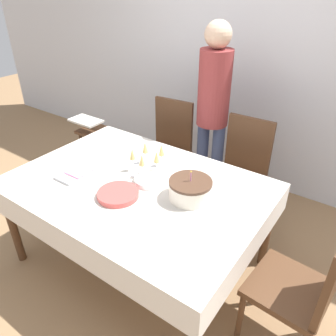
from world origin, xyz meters
TOP-DOWN VIEW (x-y plane):
  - ground_plane at (0.00, 0.00)m, footprint 12.00×12.00m
  - wall_back at (0.00, 1.67)m, footprint 8.00×0.05m
  - dining_table at (0.00, 0.00)m, footprint 1.74×1.22m
  - dining_chair_far_left at (-0.39, 0.93)m, footprint 0.45×0.45m
  - dining_chair_far_right at (0.38, 0.93)m, footprint 0.43×0.43m
  - dining_chair_right_end at (1.19, -0.01)m, footprint 0.45×0.45m
  - birthday_cake at (0.39, 0.08)m, footprint 0.28×0.28m
  - champagne_tray at (-0.05, 0.19)m, footprint 0.30×0.30m
  - plate_stack_main at (0.00, -0.18)m, footprint 0.27×0.27m
  - plate_stack_dessert at (0.06, 0.07)m, footprint 0.22×0.22m
  - cake_knife at (0.35, -0.17)m, footprint 0.30×0.02m
  - fork_pile at (-0.43, -0.26)m, footprint 0.17×0.06m
  - napkin_pile at (-0.44, -0.12)m, footprint 0.15×0.15m
  - person_standing at (0.00, 1.06)m, footprint 0.28×0.28m
  - high_chair at (-1.21, 0.71)m, footprint 0.33×0.35m
  - gift_bag at (-1.30, 0.03)m, footprint 0.27×0.16m

SIDE VIEW (x-z plane):
  - ground_plane at x=0.00m, z-range 0.00..0.00m
  - gift_bag at x=-1.30m, z-range 0.00..0.27m
  - high_chair at x=-1.21m, z-range 0.13..0.84m
  - dining_chair_far_left at x=-0.39m, z-range 0.05..1.02m
  - dining_chair_far_right at x=0.38m, z-range 0.05..1.02m
  - dining_chair_right_end at x=1.19m, z-range 0.05..1.02m
  - dining_table at x=0.00m, z-range 0.27..1.00m
  - cake_knife at x=0.35m, z-range 0.74..0.74m
  - napkin_pile at x=-0.44m, z-range 0.74..0.75m
  - fork_pile at x=-0.43m, z-range 0.74..0.76m
  - plate_stack_main at x=0.00m, z-range 0.74..0.77m
  - plate_stack_dessert at x=0.06m, z-range 0.74..0.77m
  - birthday_cake at x=0.39m, z-range 0.70..0.90m
  - champagne_tray at x=-0.05m, z-range 0.73..0.91m
  - person_standing at x=0.00m, z-range 0.18..1.86m
  - wall_back at x=0.00m, z-range 0.00..2.70m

